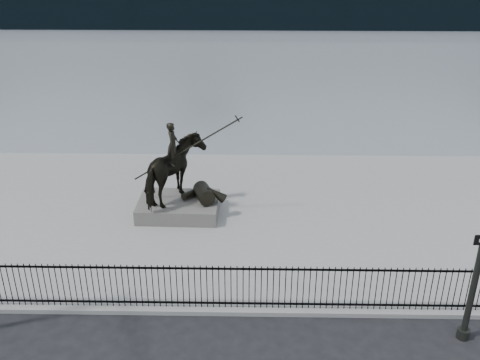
{
  "coord_description": "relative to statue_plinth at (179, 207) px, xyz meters",
  "views": [
    {
      "loc": [
        0.86,
        -12.41,
        11.05
      ],
      "look_at": [
        0.52,
        6.0,
        2.15
      ],
      "focal_mm": 42.0,
      "sensor_mm": 36.0,
      "label": 1
    }
  ],
  "objects": [
    {
      "name": "building",
      "position": [
        1.93,
        12.96,
        4.06
      ],
      "size": [
        44.0,
        14.0,
        9.0
      ],
      "primitive_type": "cube",
      "color": "#AFB5BF",
      "rests_on": "ground"
    },
    {
      "name": "picket_fence",
      "position": [
        1.93,
        -5.79,
        0.46
      ],
      "size": [
        22.1,
        0.1,
        1.5
      ],
      "color": "black",
      "rests_on": "plaza"
    },
    {
      "name": "ground",
      "position": [
        1.93,
        -7.04,
        -0.44
      ],
      "size": [
        120.0,
        120.0,
        0.0
      ],
      "primitive_type": "plane",
      "color": "black",
      "rests_on": "ground"
    },
    {
      "name": "plaza",
      "position": [
        1.93,
        -0.04,
        -0.37
      ],
      "size": [
        30.0,
        12.0,
        0.15
      ],
      "primitive_type": "cube",
      "color": "gray",
      "rests_on": "ground"
    },
    {
      "name": "statue_plinth",
      "position": [
        0.0,
        0.0,
        0.0
      ],
      "size": [
        3.18,
        2.23,
        0.59
      ],
      "primitive_type": "cube",
      "rotation": [
        0.0,
        0.0,
        -0.02
      ],
      "color": "#54524D",
      "rests_on": "plaza"
    },
    {
      "name": "equestrian_statue",
      "position": [
        0.06,
        -0.0,
        1.52
      ],
      "size": [
        4.01,
        2.53,
        3.4
      ],
      "rotation": [
        0.0,
        0.0,
        -0.02
      ],
      "color": "black",
      "rests_on": "statue_plinth"
    }
  ]
}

